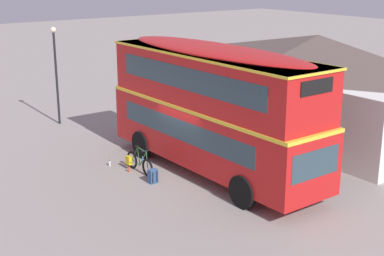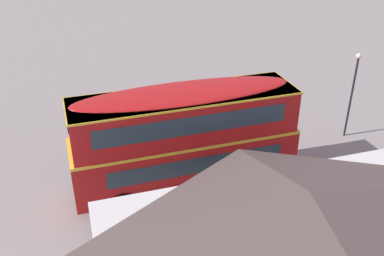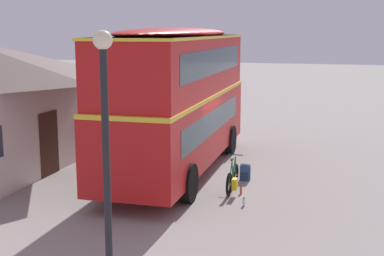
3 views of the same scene
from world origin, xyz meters
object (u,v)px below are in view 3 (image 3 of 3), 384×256
backpack_on_ground (245,172)px  water_bottle_clear_plastic (244,202)px  water_bottle_red_squeeze (241,190)px  touring_bicycle (233,179)px  double_decker_bus (178,94)px  street_lamp (106,156)px

backpack_on_ground → water_bottle_clear_plastic: 2.52m
water_bottle_clear_plastic → water_bottle_red_squeeze: water_bottle_clear_plastic is taller
touring_bicycle → water_bottle_red_squeeze: (-0.19, -0.28, -0.26)m
touring_bicycle → water_bottle_red_squeeze: 0.43m
double_decker_bus → touring_bicycle: double_decker_bus is taller
backpack_on_ground → street_lamp: street_lamp is taller
street_lamp → water_bottle_clear_plastic: bearing=-7.3°
backpack_on_ground → street_lamp: (-9.27, 0.46, 2.63)m
touring_bicycle → street_lamp: size_ratio=0.37×
double_decker_bus → water_bottle_red_squeeze: double_decker_bus is taller
touring_bicycle → street_lamp: street_lamp is taller
double_decker_bus → touring_bicycle: (-1.70, -2.20, -2.27)m
double_decker_bus → backpack_on_ground: double_decker_bus is taller
street_lamp → touring_bicycle: bearing=-2.2°
double_decker_bus → water_bottle_clear_plastic: bearing=-136.7°
touring_bicycle → water_bottle_clear_plastic: touring_bicycle is taller
backpack_on_ground → double_decker_bus: bearing=79.3°
double_decker_bus → backpack_on_ground: (-0.45, -2.35, -2.36)m
double_decker_bus → street_lamp: 9.90m
water_bottle_red_squeeze → street_lamp: bearing=175.7°
double_decker_bus → backpack_on_ground: bearing=-100.7°
touring_bicycle → water_bottle_clear_plastic: bearing=-155.6°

